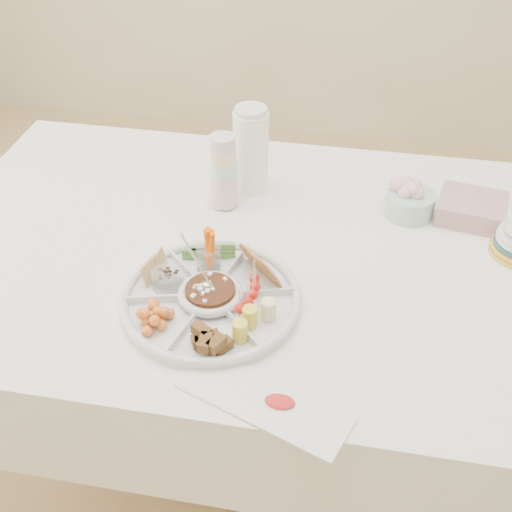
# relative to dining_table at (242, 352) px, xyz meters

# --- Properties ---
(floor) EXTENTS (4.00, 4.00, 0.00)m
(floor) POSITION_rel_dining_table_xyz_m (0.00, 0.00, -0.38)
(floor) COLOR tan
(floor) RESTS_ON ground
(dining_table) EXTENTS (1.52, 1.02, 0.76)m
(dining_table) POSITION_rel_dining_table_xyz_m (0.00, 0.00, 0.00)
(dining_table) COLOR white
(dining_table) RESTS_ON floor
(party_tray) EXTENTS (0.47, 0.47, 0.04)m
(party_tray) POSITION_rel_dining_table_xyz_m (-0.02, -0.21, 0.40)
(party_tray) COLOR silver
(party_tray) RESTS_ON dining_table
(bean_dip) EXTENTS (0.13, 0.13, 0.04)m
(bean_dip) POSITION_rel_dining_table_xyz_m (-0.02, -0.21, 0.41)
(bean_dip) COLOR #582B18
(bean_dip) RESTS_ON party_tray
(tortillas) EXTENTS (0.13, 0.13, 0.07)m
(tortillas) POSITION_rel_dining_table_xyz_m (0.07, -0.12, 0.42)
(tortillas) COLOR #C6813A
(tortillas) RESTS_ON party_tray
(carrot_cucumber) EXTENTS (0.13, 0.13, 0.10)m
(carrot_cucumber) POSITION_rel_dining_table_xyz_m (-0.05, -0.09, 0.44)
(carrot_cucumber) COLOR #F75F00
(carrot_cucumber) RESTS_ON party_tray
(pita_raisins) EXTENTS (0.12, 0.12, 0.05)m
(pita_raisins) POSITION_rel_dining_table_xyz_m (-0.15, -0.18, 0.42)
(pita_raisins) COLOR tan
(pita_raisins) RESTS_ON party_tray
(cherries) EXTENTS (0.12, 0.12, 0.04)m
(cherries) POSITION_rel_dining_table_xyz_m (-0.11, -0.30, 0.42)
(cherries) COLOR orange
(cherries) RESTS_ON party_tray
(granola_chunks) EXTENTS (0.13, 0.13, 0.05)m
(granola_chunks) POSITION_rel_dining_table_xyz_m (0.01, -0.34, 0.42)
(granola_chunks) COLOR brown
(granola_chunks) RESTS_ON party_tray
(banana_tomato) EXTENTS (0.12, 0.12, 0.08)m
(banana_tomato) POSITION_rel_dining_table_xyz_m (0.11, -0.25, 0.44)
(banana_tomato) COLOR #FCEA6A
(banana_tomato) RESTS_ON party_tray
(cup_stack) EXTENTS (0.08, 0.08, 0.20)m
(cup_stack) POSITION_rel_dining_table_xyz_m (-0.07, 0.16, 0.48)
(cup_stack) COLOR beige
(cup_stack) RESTS_ON dining_table
(thermos) EXTENTS (0.09, 0.09, 0.24)m
(thermos) POSITION_rel_dining_table_xyz_m (-0.02, 0.25, 0.50)
(thermos) COLOR white
(thermos) RESTS_ON dining_table
(flower_bowl) EXTENTS (0.15, 0.15, 0.09)m
(flower_bowl) POSITION_rel_dining_table_xyz_m (0.40, 0.20, 0.42)
(flower_bowl) COLOR #91BEA1
(flower_bowl) RESTS_ON dining_table
(napkin_stack) EXTENTS (0.19, 0.17, 0.05)m
(napkin_stack) POSITION_rel_dining_table_xyz_m (0.55, 0.21, 0.41)
(napkin_stack) COLOR #B8878B
(napkin_stack) RESTS_ON dining_table
(placemat) EXTENTS (0.34, 0.22, 0.01)m
(placemat) POSITION_rel_dining_table_xyz_m (0.14, -0.45, 0.38)
(placemat) COLOR white
(placemat) RESTS_ON dining_table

